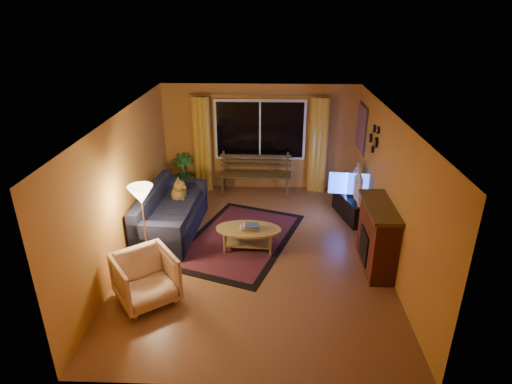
{
  "coord_description": "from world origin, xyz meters",
  "views": [
    {
      "loc": [
        0.24,
        -6.67,
        4.12
      ],
      "look_at": [
        0.0,
        0.3,
        1.05
      ],
      "focal_mm": 30.0,
      "sensor_mm": 36.0,
      "label": 1
    }
  ],
  "objects_px": {
    "bench": "(255,185)",
    "floor_lamp": "(145,229)",
    "armchair": "(146,276)",
    "tv_console": "(351,207)",
    "sofa": "(172,212)",
    "coffee_table": "(249,239)"
  },
  "relations": [
    {
      "from": "floor_lamp",
      "to": "armchair",
      "type": "bearing_deg",
      "value": -76.45
    },
    {
      "from": "sofa",
      "to": "floor_lamp",
      "type": "height_order",
      "value": "floor_lamp"
    },
    {
      "from": "bench",
      "to": "tv_console",
      "type": "height_order",
      "value": "bench"
    },
    {
      "from": "sofa",
      "to": "tv_console",
      "type": "bearing_deg",
      "value": 15.39
    },
    {
      "from": "floor_lamp",
      "to": "coffee_table",
      "type": "bearing_deg",
      "value": 22.97
    },
    {
      "from": "sofa",
      "to": "armchair",
      "type": "bearing_deg",
      "value": -84.8
    },
    {
      "from": "bench",
      "to": "floor_lamp",
      "type": "relative_size",
      "value": 1.09
    },
    {
      "from": "floor_lamp",
      "to": "tv_console",
      "type": "xyz_separation_m",
      "value": [
        3.73,
        2.05,
        -0.53
      ]
    },
    {
      "from": "armchair",
      "to": "sofa",
      "type": "bearing_deg",
      "value": 55.43
    },
    {
      "from": "bench",
      "to": "tv_console",
      "type": "bearing_deg",
      "value": -27.47
    },
    {
      "from": "bench",
      "to": "sofa",
      "type": "height_order",
      "value": "sofa"
    },
    {
      "from": "coffee_table",
      "to": "floor_lamp",
      "type": "bearing_deg",
      "value": -157.03
    },
    {
      "from": "bench",
      "to": "coffee_table",
      "type": "relative_size",
      "value": 1.4
    },
    {
      "from": "coffee_table",
      "to": "tv_console",
      "type": "xyz_separation_m",
      "value": [
        2.08,
        1.35,
        0.02
      ]
    },
    {
      "from": "sofa",
      "to": "floor_lamp",
      "type": "distance_m",
      "value": 1.34
    },
    {
      "from": "armchair",
      "to": "tv_console",
      "type": "height_order",
      "value": "armchair"
    },
    {
      "from": "armchair",
      "to": "floor_lamp",
      "type": "height_order",
      "value": "floor_lamp"
    },
    {
      "from": "tv_console",
      "to": "coffee_table",
      "type": "bearing_deg",
      "value": -160.95
    },
    {
      "from": "bench",
      "to": "floor_lamp",
      "type": "bearing_deg",
      "value": -116.9
    },
    {
      "from": "sofa",
      "to": "floor_lamp",
      "type": "bearing_deg",
      "value": -92.43
    },
    {
      "from": "tv_console",
      "to": "armchair",
      "type": "bearing_deg",
      "value": -154.9
    },
    {
      "from": "sofa",
      "to": "bench",
      "type": "bearing_deg",
      "value": 53.89
    }
  ]
}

